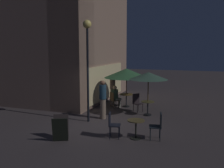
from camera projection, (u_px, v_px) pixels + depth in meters
ground_plane at (99, 125)px, 11.24m from camera, size 60.00×60.00×0.00m
cafe_building at (72, 25)px, 15.39m from camera, size 7.90×6.23×9.50m
street_lamp_near_corner at (87, 47)px, 11.28m from camera, size 0.38×0.38×4.57m
menu_sandwich_board at (61, 128)px, 9.24m from camera, size 0.82×0.78×0.90m
cafe_table_0 at (126, 97)px, 14.64m from camera, size 0.77×0.77×0.74m
cafe_table_1 at (148, 106)px, 12.74m from camera, size 0.64×0.64×0.71m
cafe_table_2 at (136, 126)px, 9.44m from camera, size 0.65×0.65×0.71m
patio_umbrella_0 at (126, 73)px, 14.45m from camera, size 2.54×2.54×2.21m
patio_umbrella_1 at (148, 76)px, 12.54m from camera, size 1.90×1.90×2.18m
cafe_chair_0 at (113, 99)px, 14.24m from camera, size 0.58×0.58×0.91m
cafe_chair_1 at (137, 101)px, 13.49m from camera, size 0.60×0.60×0.95m
cafe_chair_2 at (158, 124)px, 9.31m from camera, size 0.52×0.52×1.01m
cafe_chair_3 at (112, 123)px, 9.52m from camera, size 0.51×0.51×0.96m
patron_seated_0 at (116, 95)px, 14.28m from camera, size 0.55×0.54×1.28m
patron_standing_1 at (103, 99)px, 12.08m from camera, size 0.33×0.33×1.84m
patron_standing_2 at (113, 89)px, 14.94m from camera, size 0.31×0.31×1.85m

